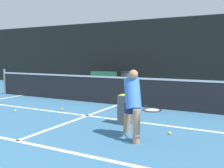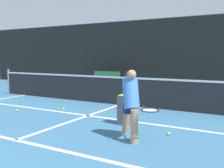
# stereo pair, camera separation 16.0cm
# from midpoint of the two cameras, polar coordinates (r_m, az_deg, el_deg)

# --- Properties ---
(court_baseline_near) EXTENTS (11.00, 0.10, 0.01)m
(court_baseline_near) POSITION_cam_midpoint_polar(r_m,az_deg,el_deg) (5.49, -19.42, -11.44)
(court_baseline_near) COLOR white
(court_baseline_near) RESTS_ON ground
(court_service_line) EXTENTS (8.25, 0.10, 0.01)m
(court_service_line) POSITION_cam_midpoint_polar(r_m,az_deg,el_deg) (7.26, -4.63, -6.85)
(court_service_line) COLOR white
(court_service_line) RESTS_ON ground
(court_center_mark) EXTENTS (0.10, 4.30, 0.01)m
(court_center_mark) POSITION_cam_midpoint_polar(r_m,az_deg,el_deg) (7.03, -5.97, -7.30)
(court_center_mark) COLOR white
(court_center_mark) RESTS_ON ground
(net) EXTENTS (11.09, 0.09, 1.07)m
(net) POSITION_cam_midpoint_polar(r_m,az_deg,el_deg) (8.75, 2.22, -1.25)
(net) COLOR slate
(net) RESTS_ON ground
(fence_back) EXTENTS (24.00, 0.06, 3.45)m
(fence_back) POSITION_cam_midpoint_polar(r_m,az_deg,el_deg) (12.87, 11.63, 6.34)
(fence_back) COLOR black
(fence_back) RESTS_ON ground
(player_practicing) EXTENTS (1.08, 0.85, 1.37)m
(player_practicing) POSITION_cam_midpoint_polar(r_m,az_deg,el_deg) (5.11, 5.06, -3.95)
(player_practicing) COLOR tan
(player_practicing) RESTS_ON ground
(tennis_ball_scattered_0) EXTENTS (0.07, 0.07, 0.07)m
(tennis_ball_scattered_0) POSITION_cam_midpoint_polar(r_m,az_deg,el_deg) (8.11, -9.98, -5.34)
(tennis_ball_scattered_0) COLOR #D1E033
(tennis_ball_scattered_0) RESTS_ON ground
(tennis_ball_scattered_2) EXTENTS (0.07, 0.07, 0.07)m
(tennis_ball_scattered_2) POSITION_cam_midpoint_polar(r_m,az_deg,el_deg) (8.21, -19.42, -5.45)
(tennis_ball_scattered_2) COLOR #D1E033
(tennis_ball_scattered_2) RESTS_ON ground
(tennis_ball_scattered_4) EXTENTS (0.07, 0.07, 0.07)m
(tennis_ball_scattered_4) POSITION_cam_midpoint_polar(r_m,az_deg,el_deg) (5.63, 13.03, -10.47)
(tennis_ball_scattered_4) COLOR #D1E033
(tennis_ball_scattered_4) RESTS_ON ground
(ball_hopper) EXTENTS (0.28, 0.28, 0.71)m
(ball_hopper) POSITION_cam_midpoint_polar(r_m,az_deg,el_deg) (6.27, 3.55, -5.45)
(ball_hopper) COLOR #4C4C51
(ball_hopper) RESTS_ON ground
(courtside_bench) EXTENTS (1.46, 0.53, 0.86)m
(courtside_bench) POSITION_cam_midpoint_polar(r_m,az_deg,el_deg) (13.24, -0.97, 1.00)
(courtside_bench) COLOR #33724C
(courtside_bench) RESTS_ON ground
(trash_bin) EXTENTS (0.47, 0.47, 0.91)m
(trash_bin) POSITION_cam_midpoint_polar(r_m,az_deg,el_deg) (12.42, 4.11, 0.64)
(trash_bin) COLOR #3F3F42
(trash_bin) RESTS_ON ground
(parked_car) EXTENTS (1.71, 4.15, 1.50)m
(parked_car) POSITION_cam_midpoint_polar(r_m,az_deg,el_deg) (18.43, 4.41, 2.93)
(parked_car) COLOR navy
(parked_car) RESTS_ON ground
(building_far) EXTENTS (36.00, 2.40, 4.92)m
(building_far) POSITION_cam_midpoint_polar(r_m,az_deg,el_deg) (27.74, 21.52, 7.34)
(building_far) COLOR #B2ADA3
(building_far) RESTS_ON ground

